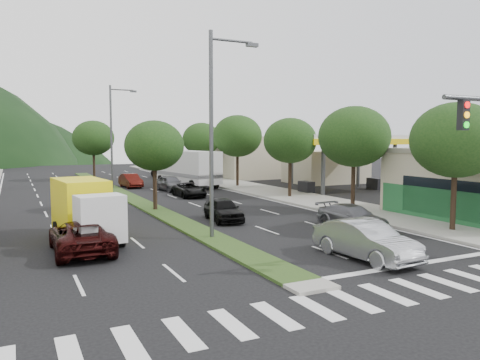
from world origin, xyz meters
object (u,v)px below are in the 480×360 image
tree_r_e (202,139)px  tree_med_near (154,146)px  car_queue_c (131,181)px  sedan_silver (366,240)px  streetlight_near (215,124)px  motorhome (188,167)px  car_queue_e (170,183)px  car_queue_a (223,209)px  tree_med_far (93,138)px  suv_maroon (81,237)px  car_queue_b (353,217)px  car_queue_d (189,190)px  tree_r_b (354,137)px  box_truck (85,212)px  tree_r_c (290,141)px  tree_r_a (456,140)px  car_queue_f (163,172)px  streetlight_mid (113,132)px  tree_r_d (237,136)px

tree_r_e → tree_med_near: 25.06m
car_queue_c → sedan_silver: bearing=-90.2°
streetlight_near → motorhome: 26.32m
car_queue_e → sedan_silver: bearing=-98.7°
sedan_silver → car_queue_a: bearing=93.9°
tree_med_far → sedan_silver: tree_med_far is taller
suv_maroon → car_queue_e: (10.81, 21.53, 0.02)m
tree_med_far → car_queue_b: size_ratio=1.55×
tree_r_e → car_queue_b: (-4.10, -32.95, -4.24)m
suv_maroon → car_queue_b: bearing=176.8°
suv_maroon → car_queue_e: bearing=-116.5°
tree_med_near → car_queue_d: bearing=53.5°
streetlight_near → car_queue_b: bearing=-7.0°
tree_med_far → streetlight_near: size_ratio=0.69×
tree_r_e → car_queue_e: 13.53m
tree_r_e → tree_med_far: size_ratio=0.97×
tree_r_b → streetlight_near: size_ratio=0.69×
box_truck → tree_r_c: bearing=-157.7°
tree_r_a → car_queue_a: size_ratio=1.63×
tree_med_far → streetlight_near: (0.21, -36.00, 0.58)m
car_queue_f → tree_r_c: bearing=-82.5°
tree_med_far → streetlight_mid: bearing=-88.9°
tree_r_c → suv_maroon: tree_r_c is taller
tree_med_far → car_queue_a: (2.58, -31.59, -4.31)m
tree_med_near → box_truck: (-5.62, -7.67, -3.05)m
streetlight_mid → box_truck: streetlight_mid is taller
streetlight_mid → car_queue_b: size_ratio=2.24×
tree_r_b → streetlight_near: (-11.79, -4.00, 0.55)m
tree_med_near → tree_r_a: bearing=-49.4°
suv_maroon → car_queue_e: 24.09m
tree_r_d → box_truck: size_ratio=1.17×
suv_maroon → car_queue_c: size_ratio=1.23×
streetlight_mid → tree_r_d: bearing=-14.3°
tree_r_b → tree_r_e: 28.00m
tree_r_c → sedan_silver: 20.33m
tree_r_c → car_queue_e: bearing=127.9°
tree_r_d → tree_med_near: size_ratio=1.19×
tree_r_c → sedan_silver: tree_r_c is taller
tree_r_d → car_queue_d: tree_r_d is taller
suv_maroon → tree_med_near: bearing=-121.0°
tree_r_b → car_queue_d: bearing=120.3°
car_queue_d → tree_r_b: bearing=-59.7°
tree_r_a → suv_maroon: (-18.12, 3.88, -4.11)m
tree_r_e → tree_med_near: size_ratio=1.11×
tree_r_e → car_queue_e: bearing=-124.6°
sedan_silver → tree_med_far: bearing=91.3°
car_queue_e → box_truck: size_ratio=0.70×
tree_r_b → tree_r_e: size_ratio=1.03×
tree_r_a → box_truck: bearing=160.2°
box_truck → motorhome: (13.30, 22.64, 0.58)m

